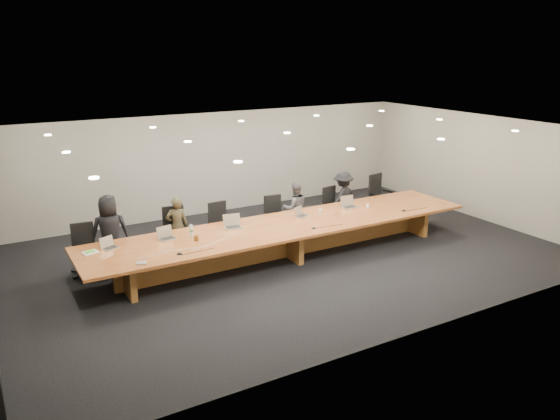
% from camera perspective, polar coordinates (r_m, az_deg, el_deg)
% --- Properties ---
extents(ground, '(12.00, 12.00, 0.00)m').
position_cam_1_polar(ground, '(12.28, 0.70, -4.82)').
color(ground, black).
rests_on(ground, ground).
extents(back_wall, '(12.00, 0.02, 2.80)m').
position_cam_1_polar(back_wall, '(15.32, -6.94, 4.88)').
color(back_wall, beige).
rests_on(back_wall, ground).
extents(conference_table, '(9.00, 1.80, 0.75)m').
position_cam_1_polar(conference_table, '(12.10, 0.71, -2.53)').
color(conference_table, brown).
rests_on(conference_table, ground).
extents(chair_far_left, '(0.60, 0.60, 1.08)m').
position_cam_1_polar(chair_far_left, '(11.82, -19.73, -3.93)').
color(chair_far_left, black).
rests_on(chair_far_left, ground).
extents(chair_left, '(0.64, 0.64, 1.14)m').
position_cam_1_polar(chair_left, '(12.29, -10.80, -2.28)').
color(chair_left, black).
rests_on(chair_left, ground).
extents(chair_mid_left, '(0.58, 0.58, 1.07)m').
position_cam_1_polar(chair_mid_left, '(12.71, -6.11, -1.59)').
color(chair_mid_left, black).
rests_on(chair_mid_left, ground).
extents(chair_mid_right, '(0.58, 0.58, 1.06)m').
position_cam_1_polar(chair_mid_right, '(13.25, -0.41, -0.75)').
color(chair_mid_right, black).
rests_on(chair_mid_right, ground).
extents(chair_right, '(0.62, 0.62, 1.05)m').
position_cam_1_polar(chair_right, '(14.20, 5.70, 0.34)').
color(chair_right, black).
rests_on(chair_right, ground).
extents(chair_far_right, '(0.72, 0.72, 1.18)m').
position_cam_1_polar(chair_far_right, '(15.23, 10.56, 1.52)').
color(chair_far_right, black).
rests_on(chair_far_right, ground).
extents(person_a, '(0.87, 0.65, 1.59)m').
position_cam_1_polar(person_a, '(11.91, -17.33, -2.22)').
color(person_a, black).
rests_on(person_a, ground).
extents(person_b, '(0.56, 0.44, 1.35)m').
position_cam_1_polar(person_b, '(12.31, -10.67, -1.72)').
color(person_b, '#3B3420').
rests_on(person_b, ground).
extents(person_c, '(0.75, 0.64, 1.33)m').
position_cam_1_polar(person_c, '(13.52, 1.59, 0.20)').
color(person_c, '#545456').
rests_on(person_c, ground).
extents(person_d, '(1.03, 0.77, 1.41)m').
position_cam_1_polar(person_d, '(14.32, 6.60, 1.21)').
color(person_d, black).
rests_on(person_d, ground).
extents(laptop_a, '(0.36, 0.32, 0.23)m').
position_cam_1_polar(laptop_a, '(11.06, -17.34, -3.30)').
color(laptop_a, '#BAA88E').
rests_on(laptop_a, conference_table).
extents(laptop_b, '(0.37, 0.30, 0.26)m').
position_cam_1_polar(laptop_b, '(11.28, -11.68, -2.38)').
color(laptop_b, '#B6A88B').
rests_on(laptop_b, conference_table).
extents(laptop_c, '(0.41, 0.33, 0.29)m').
position_cam_1_polar(laptop_c, '(11.78, -4.92, -1.21)').
color(laptop_c, beige).
rests_on(laptop_c, conference_table).
extents(laptop_d, '(0.35, 0.31, 0.23)m').
position_cam_1_polar(laptop_d, '(12.55, 2.34, -0.17)').
color(laptop_d, '#B7A88B').
rests_on(laptop_d, conference_table).
extents(laptop_e, '(0.37, 0.27, 0.29)m').
position_cam_1_polar(laptop_e, '(13.33, 7.34, 0.84)').
color(laptop_e, '#C3B195').
rests_on(laptop_e, conference_table).
extents(water_bottle, '(0.09, 0.09, 0.23)m').
position_cam_1_polar(water_bottle, '(11.39, -9.25, -2.16)').
color(water_bottle, silver).
rests_on(water_bottle, conference_table).
extents(amber_mug, '(0.09, 0.09, 0.11)m').
position_cam_1_polar(amber_mug, '(11.12, -8.75, -2.94)').
color(amber_mug, brown).
rests_on(amber_mug, conference_table).
extents(paper_cup_near, '(0.10, 0.10, 0.09)m').
position_cam_1_polar(paper_cup_near, '(12.85, 4.27, -0.12)').
color(paper_cup_near, silver).
rests_on(paper_cup_near, conference_table).
extents(paper_cup_far, '(0.10, 0.10, 0.10)m').
position_cam_1_polar(paper_cup_far, '(13.39, 9.16, 0.41)').
color(paper_cup_far, white).
rests_on(paper_cup_far, conference_table).
extents(notepad, '(0.33, 0.29, 0.02)m').
position_cam_1_polar(notepad, '(10.99, -19.21, -4.20)').
color(notepad, white).
rests_on(notepad, conference_table).
extents(lime_gadget, '(0.18, 0.13, 0.02)m').
position_cam_1_polar(lime_gadget, '(10.97, -19.23, -4.12)').
color(lime_gadget, '#57C133').
rests_on(lime_gadget, notepad).
extents(av_box, '(0.21, 0.19, 0.03)m').
position_cam_1_polar(av_box, '(10.18, -14.27, -5.40)').
color(av_box, silver).
rests_on(av_box, conference_table).
extents(mic_left, '(0.16, 0.16, 0.03)m').
position_cam_1_polar(mic_left, '(10.48, -10.45, -4.48)').
color(mic_left, black).
rests_on(mic_left, conference_table).
extents(mic_center, '(0.12, 0.12, 0.03)m').
position_cam_1_polar(mic_center, '(11.76, 3.53, -1.87)').
color(mic_center, black).
rests_on(mic_center, conference_table).
extents(mic_right, '(0.14, 0.14, 0.03)m').
position_cam_1_polar(mic_right, '(13.32, 12.81, -0.03)').
color(mic_right, black).
rests_on(mic_right, conference_table).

